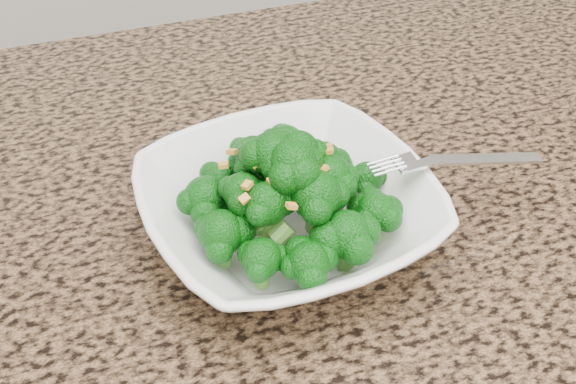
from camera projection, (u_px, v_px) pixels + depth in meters
name	position (u px, v px, depth m)	size (l,w,h in m)	color
granite_counter	(260.00, 349.00, 0.54)	(1.64, 1.04, 0.03)	brown
bowl	(288.00, 212.00, 0.59)	(0.24, 0.24, 0.06)	white
broccoli_pile	(288.00, 150.00, 0.55)	(0.21, 0.21, 0.07)	#09550A
garlic_topping	(288.00, 110.00, 0.53)	(0.12, 0.12, 0.01)	gold
fork	(432.00, 162.00, 0.59)	(0.18, 0.03, 0.01)	silver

